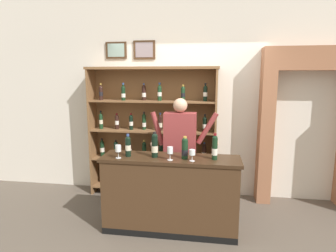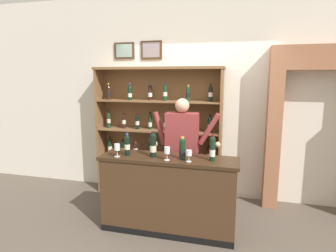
% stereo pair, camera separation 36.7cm
% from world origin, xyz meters
% --- Properties ---
extents(ground_plane, '(14.00, 14.00, 0.02)m').
position_xyz_m(ground_plane, '(0.00, 0.00, -0.01)').
color(ground_plane, brown).
extents(back_wall, '(12.00, 0.19, 3.28)m').
position_xyz_m(back_wall, '(-0.00, 1.35, 1.64)').
color(back_wall, silver).
rests_on(back_wall, ground).
extents(wine_shelf, '(2.11, 0.36, 2.12)m').
position_xyz_m(wine_shelf, '(-0.54, 1.11, 1.10)').
color(wine_shelf, brown).
rests_on(wine_shelf, ground).
extents(archway_doorway, '(1.41, 0.45, 2.40)m').
position_xyz_m(archway_doorway, '(1.85, 1.21, 1.35)').
color(archway_doorway, '#9E6647').
rests_on(archway_doorway, ground).
extents(tasting_counter, '(1.74, 0.48, 0.98)m').
position_xyz_m(tasting_counter, '(-0.09, -0.00, 0.49)').
color(tasting_counter, '#422B19').
rests_on(tasting_counter, ground).
extents(shopkeeper, '(0.97, 0.22, 1.68)m').
position_xyz_m(shopkeeper, '(-0.02, 0.52, 1.05)').
color(shopkeeper, '#2D3347').
rests_on(shopkeeper, ground).
extents(tasting_bottle_prosecco, '(0.07, 0.07, 0.29)m').
position_xyz_m(tasting_bottle_prosecco, '(-0.62, -0.04, 1.12)').
color(tasting_bottle_prosecco, black).
rests_on(tasting_bottle_prosecco, tasting_counter).
extents(tasting_bottle_bianco, '(0.08, 0.08, 0.32)m').
position_xyz_m(tasting_bottle_bianco, '(-0.28, -0.02, 1.13)').
color(tasting_bottle_bianco, black).
rests_on(tasting_bottle_bianco, tasting_counter).
extents(tasting_bottle_grappa, '(0.08, 0.08, 0.28)m').
position_xyz_m(tasting_bottle_grappa, '(0.09, -0.04, 1.11)').
color(tasting_bottle_grappa, black).
rests_on(tasting_bottle_grappa, tasting_counter).
extents(tasting_bottle_super_tuscan, '(0.07, 0.07, 0.32)m').
position_xyz_m(tasting_bottle_super_tuscan, '(0.45, -0.02, 1.13)').
color(tasting_bottle_super_tuscan, black).
rests_on(tasting_bottle_super_tuscan, tasting_counter).
extents(wine_glass_spare, '(0.07, 0.07, 0.16)m').
position_xyz_m(wine_glass_spare, '(-0.07, -0.13, 1.09)').
color(wine_glass_spare, silver).
rests_on(wine_glass_spare, tasting_counter).
extents(wine_glass_center, '(0.07, 0.07, 0.14)m').
position_xyz_m(wine_glass_center, '(0.19, -0.12, 1.08)').
color(wine_glass_center, silver).
rests_on(wine_glass_center, tasting_counter).
extents(wine_glass_right, '(0.07, 0.07, 0.17)m').
position_xyz_m(wine_glass_right, '(-0.72, -0.14, 1.09)').
color(wine_glass_right, silver).
rests_on(wine_glass_right, tasting_counter).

